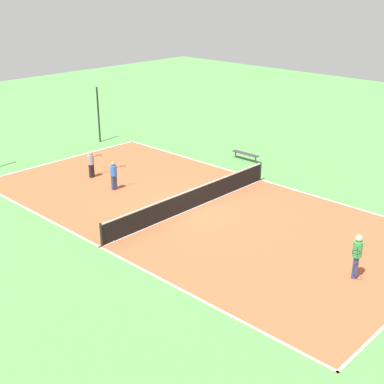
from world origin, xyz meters
name	(u,v)px	position (x,y,z in m)	size (l,w,h in m)	color
ground_plane	(192,209)	(0.00, 0.00, 0.00)	(80.00, 80.00, 0.00)	#518E47
court_surface	(192,209)	(0.00, 0.00, 0.01)	(11.38, 22.50, 0.02)	#B75633
tennis_net	(192,198)	(0.00, 0.00, 0.57)	(11.18, 0.10, 1.07)	black
bench	(245,154)	(7.86, 2.88, 0.39)	(0.36, 1.89, 0.45)	#333338
player_near_blue	(114,174)	(-1.00, 4.80, 0.93)	(0.97, 0.47, 1.58)	navy
player_far_green	(357,253)	(-0.50, -8.98, 1.06)	(0.99, 0.65, 1.79)	navy
player_baseline_gray	(91,162)	(-0.69, 7.24, 0.91)	(0.94, 0.36, 1.56)	black
tennis_ball_far_baseline	(229,178)	(4.56, 1.46, 0.06)	(0.07, 0.07, 0.07)	#CCE033
tennis_ball_midcourt	(113,241)	(-4.92, 0.01, 0.06)	(0.07, 0.07, 0.07)	#CCE033
fence_post_back_right	(98,115)	(4.08, 12.77, 1.91)	(0.12, 0.12, 3.82)	black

